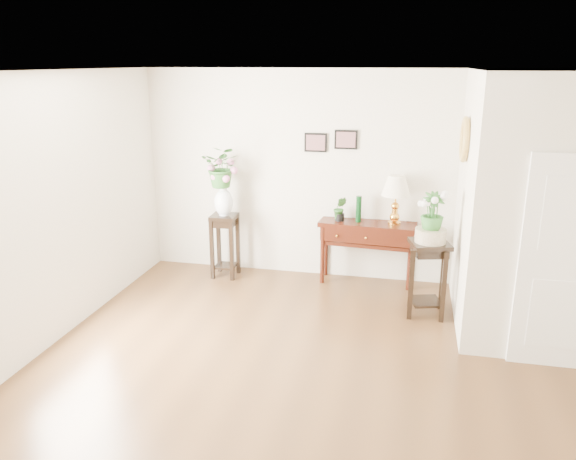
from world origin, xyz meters
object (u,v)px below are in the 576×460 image
(console_table, at_px, (366,253))
(plant_stand_b, at_px, (427,278))
(table_lamp, at_px, (396,198))
(plant_stand_a, at_px, (225,246))

(console_table, distance_m, plant_stand_b, 1.16)
(table_lamp, xyz_separation_m, plant_stand_b, (0.44, -0.85, -0.75))
(console_table, distance_m, plant_stand_a, 1.94)
(plant_stand_a, distance_m, plant_stand_b, 2.79)
(plant_stand_b, bearing_deg, table_lamp, 117.06)
(console_table, relative_size, plant_stand_b, 1.41)
(table_lamp, bearing_deg, console_table, 180.00)
(console_table, distance_m, table_lamp, 0.84)
(table_lamp, xyz_separation_m, plant_stand_a, (-2.27, -0.19, -0.75))
(console_table, xyz_separation_m, plant_stand_b, (0.78, -0.85, 0.03))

